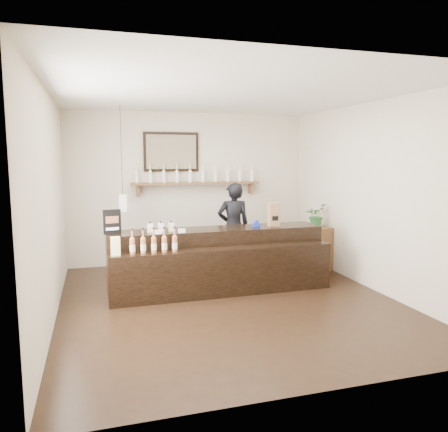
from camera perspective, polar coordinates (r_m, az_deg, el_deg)
ground at (r=6.17m, az=0.60°, el=-11.02°), size 5.00×5.00×0.00m
room_shell at (r=5.86m, az=0.63°, el=4.97°), size 5.00×5.00×5.00m
back_wall_decor at (r=8.12m, az=-5.42°, el=6.08°), size 2.66×0.96×1.69m
counter at (r=6.60m, az=-0.76°, el=-5.94°), size 3.26×0.89×1.06m
promo_sign at (r=6.32m, az=-14.40°, el=-0.73°), size 0.25×0.06×0.35m
paper_bag at (r=6.87m, az=6.50°, el=0.20°), size 0.17×0.13×0.36m
tape_dispenser at (r=6.78m, az=4.24°, el=-1.09°), size 0.13×0.06×0.10m
side_cabinet at (r=7.96m, az=11.80°, el=-4.09°), size 0.47×0.59×0.76m
potted_plant at (r=7.86m, az=11.91°, el=0.10°), size 0.49×0.48×0.41m
shopkeeper at (r=7.58m, az=1.24°, el=-0.70°), size 0.68×0.48×1.75m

